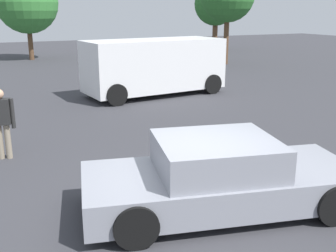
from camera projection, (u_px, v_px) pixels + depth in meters
name	position (u px, v px, depth m)	size (l,w,h in m)	color
ground_plane	(198.00, 211.00, 6.59)	(80.00, 80.00, 0.00)	#38383D
sedan_foreground	(220.00, 177.00, 6.54)	(4.72, 2.75, 1.20)	gray
van_white	(154.00, 65.00, 15.43)	(5.44, 2.64, 2.10)	white
pedestrian	(1.00, 118.00, 8.71)	(0.55, 0.35, 1.55)	gray
tree_back_left	(216.00, 4.00, 32.81)	(3.47, 3.47, 5.40)	brown
tree_far_right	(27.00, 3.00, 25.90)	(3.93, 3.93, 5.61)	brown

